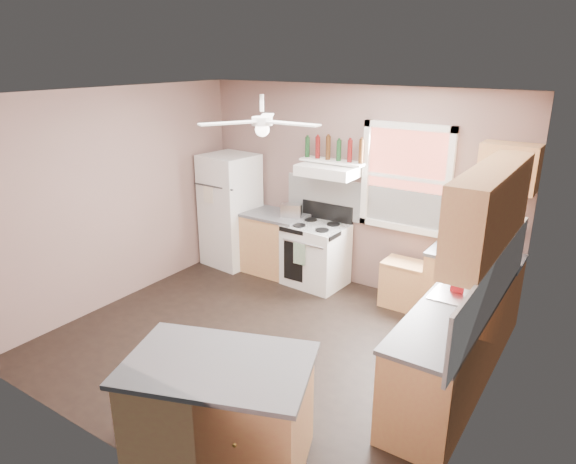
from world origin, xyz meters
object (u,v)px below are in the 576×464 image
Objects in this scene: toaster at (291,211)px; island at (220,415)px; stove at (316,255)px; refrigerator at (231,210)px; cart at (405,285)px.

toaster is 3.68m from island.
stove is at bearing -27.77° from toaster.
island is at bearing -67.94° from stove.
refrigerator reaches higher than cart.
island is (-0.21, -3.31, 0.14)m from cart.
stove and island have the same top height.
cart is 3.32m from island.
refrigerator is 4.14m from island.
stove is at bearing -178.15° from cart.
toaster is 0.21× the size of island.
toaster reaches higher than island.
toaster is at bearing 178.84° from stove.
refrigerator is at bearing 107.99° from island.
refrigerator is at bearing -178.12° from cart.
stove is (0.43, -0.04, -0.56)m from toaster.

